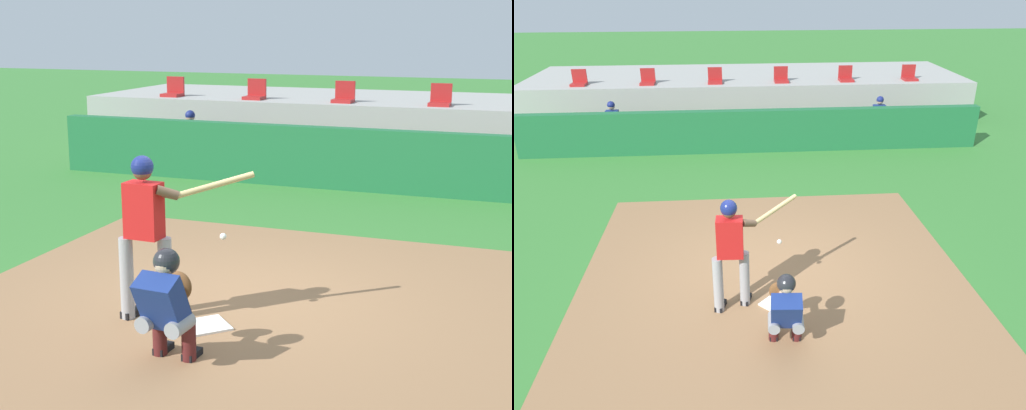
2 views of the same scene
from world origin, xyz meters
TOP-DOWN VIEW (x-y plane):
  - ground_plane at (0.00, 0.00)m, footprint 80.00×80.00m
  - dirt_infield at (0.00, 0.00)m, footprint 6.40×6.40m
  - home_plate at (0.00, -0.80)m, footprint 0.62×0.62m
  - batter_at_plate at (-0.67, -0.79)m, footprint 1.31×0.78m
  - catcher_crouched at (0.01, -1.69)m, footprint 0.50×1.63m
  - dugout_wall at (0.00, 6.50)m, footprint 13.00×0.30m
  - dugout_bench at (0.00, 7.50)m, footprint 11.80×0.44m
  - dugout_player_0 at (-4.07, 7.34)m, footprint 0.49×0.70m
  - stands_platform at (0.00, 10.90)m, footprint 15.00×4.40m
  - stadium_seat_0 at (-5.42, 9.38)m, footprint 0.46×0.46m
  - stadium_seat_1 at (-3.25, 9.38)m, footprint 0.46×0.46m
  - stadium_seat_2 at (-1.08, 9.38)m, footprint 0.46×0.46m
  - stadium_seat_3 at (1.08, 9.38)m, footprint 0.46×0.46m

SIDE VIEW (x-z plane):
  - ground_plane at x=0.00m, z-range 0.00..0.00m
  - dirt_infield at x=0.00m, z-range 0.00..0.01m
  - home_plate at x=0.00m, z-range 0.01..0.04m
  - dugout_bench at x=0.00m, z-range 0.00..0.45m
  - dugout_wall at x=0.00m, z-range 0.00..1.20m
  - catcher_crouched at x=0.01m, z-range 0.05..1.17m
  - dugout_player_0 at x=-4.07m, z-range 0.02..1.32m
  - stands_platform at x=0.00m, z-range 0.00..1.40m
  - batter_at_plate at x=-0.67m, z-range 0.13..1.94m
  - stadium_seat_0 at x=-5.42m, z-range 1.29..1.77m
  - stadium_seat_1 at x=-3.25m, z-range 1.29..1.77m
  - stadium_seat_2 at x=-1.08m, z-range 1.29..1.77m
  - stadium_seat_3 at x=1.08m, z-range 1.29..1.77m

